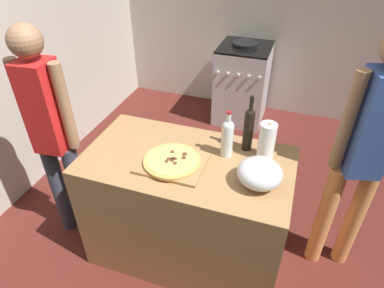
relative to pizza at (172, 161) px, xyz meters
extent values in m
cube|color=#511E19|center=(0.19, 0.98, -0.92)|extent=(4.14, 3.67, 0.02)
cube|color=#BCB7AD|center=(0.19, 2.56, 0.39)|extent=(4.14, 0.10, 2.60)
cube|color=#BCB7AD|center=(-1.62, 0.98, 0.39)|extent=(0.10, 3.67, 2.60)
cube|color=#9E7247|center=(0.07, 0.08, -0.47)|extent=(1.32, 0.73, 0.88)
cube|color=#9E7247|center=(0.00, 0.00, -0.02)|extent=(0.40, 0.32, 0.02)
cylinder|color=tan|center=(0.00, 0.00, 0.00)|extent=(0.35, 0.35, 0.02)
cylinder|color=#EAC660|center=(0.00, 0.00, 0.01)|extent=(0.31, 0.31, 0.00)
cylinder|color=brown|center=(0.00, 0.01, 0.01)|extent=(0.03, 0.03, 0.01)
cylinder|color=brown|center=(0.00, -0.01, 0.01)|extent=(0.03, 0.03, 0.01)
cylinder|color=brown|center=(0.02, 0.01, 0.01)|extent=(0.02, 0.02, 0.01)
cylinder|color=brown|center=(-0.02, -0.03, 0.01)|extent=(0.02, 0.02, 0.01)
cylinder|color=brown|center=(0.06, 0.03, 0.01)|extent=(0.03, 0.03, 0.01)
cylinder|color=brown|center=(0.03, -0.03, 0.01)|extent=(0.03, 0.03, 0.01)
cylinder|color=brown|center=(-0.02, 0.07, 0.01)|extent=(0.03, 0.03, 0.01)
cylinder|color=brown|center=(-0.02, -0.01, 0.01)|extent=(0.02, 0.02, 0.01)
cylinder|color=brown|center=(0.06, 0.07, 0.01)|extent=(0.03, 0.03, 0.01)
cylinder|color=#B2B2B7|center=(0.53, 0.00, -0.03)|extent=(0.11, 0.11, 0.01)
ellipsoid|color=silver|center=(0.53, 0.00, 0.05)|extent=(0.26, 0.26, 0.15)
cylinder|color=white|center=(0.52, 0.26, 0.09)|extent=(0.10, 0.10, 0.24)
cylinder|color=#997551|center=(0.52, 0.26, 0.09)|extent=(0.03, 0.03, 0.25)
cylinder|color=silver|center=(0.29, 0.20, 0.08)|extent=(0.07, 0.07, 0.21)
sphere|color=silver|center=(0.29, 0.20, 0.18)|extent=(0.07, 0.07, 0.07)
cylinder|color=silver|center=(0.29, 0.20, 0.24)|extent=(0.03, 0.03, 0.07)
cylinder|color=maroon|center=(0.29, 0.20, 0.28)|extent=(0.03, 0.03, 0.01)
cylinder|color=black|center=(0.40, 0.31, 0.10)|extent=(0.06, 0.06, 0.26)
sphere|color=black|center=(0.40, 0.31, 0.23)|extent=(0.06, 0.06, 0.06)
cylinder|color=black|center=(0.40, 0.31, 0.29)|extent=(0.02, 0.02, 0.09)
cylinder|color=black|center=(0.40, 0.31, 0.35)|extent=(0.03, 0.03, 0.01)
cube|color=#B7B7BC|center=(0.02, 2.16, -0.47)|extent=(0.57, 0.60, 0.89)
cube|color=black|center=(0.02, 2.16, -0.01)|extent=(0.57, 0.60, 0.02)
cylinder|color=silver|center=(-0.21, 1.85, -0.22)|extent=(0.04, 0.02, 0.04)
cylinder|color=silver|center=(-0.10, 1.85, -0.22)|extent=(0.04, 0.02, 0.04)
cylinder|color=silver|center=(0.02, 1.85, -0.22)|extent=(0.04, 0.02, 0.04)
cylinder|color=silver|center=(0.13, 1.85, -0.22)|extent=(0.04, 0.02, 0.04)
cylinder|color=silver|center=(0.24, 1.85, -0.22)|extent=(0.04, 0.02, 0.04)
cylinder|color=black|center=(0.01, 2.17, 0.02)|extent=(0.28, 0.28, 0.04)
cylinder|color=#383D4C|center=(-0.94, -0.02, -0.50)|extent=(0.11, 0.11, 0.83)
cylinder|color=#383D4C|center=(-0.77, -0.01, -0.50)|extent=(0.11, 0.11, 0.83)
cube|color=red|center=(-0.86, -0.01, 0.22)|extent=(0.22, 0.22, 0.62)
cylinder|color=#936B4C|center=(-1.00, -0.03, 0.24)|extent=(0.08, 0.08, 0.59)
cylinder|color=#936B4C|center=(-0.71, 0.00, 0.24)|extent=(0.08, 0.08, 0.59)
sphere|color=#936B4C|center=(-0.86, -0.01, 0.65)|extent=(0.20, 0.20, 0.20)
cylinder|color=#D88C4C|center=(1.18, 0.37, -0.48)|extent=(0.11, 0.11, 0.86)
cylinder|color=#D88C4C|center=(0.98, 0.32, -0.48)|extent=(0.11, 0.11, 0.86)
cube|color=#334C8C|center=(1.08, 0.35, 0.27)|extent=(0.25, 0.25, 0.64)
cylinder|color=#936B4C|center=(0.94, 0.31, 0.28)|extent=(0.08, 0.08, 0.61)
camera|label=1|loc=(0.63, -1.47, 1.26)|focal=31.20mm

